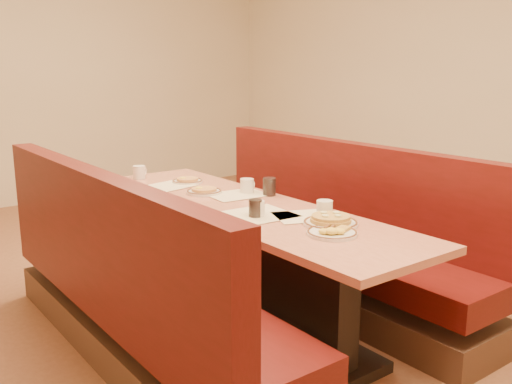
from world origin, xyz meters
TOP-DOWN VIEW (x-y plane):
  - ground at (0.00, 0.00)m, footprint 8.00×8.00m
  - diner_table at (0.00, 0.00)m, footprint 0.70×2.50m
  - booth_left at (-0.73, 0.00)m, footprint 0.55×2.50m
  - booth_right at (0.73, 0.00)m, footprint 0.55×2.50m
  - placemat_near_left at (-0.12, -0.24)m, footprint 0.47×0.36m
  - placemat_near_right at (0.12, -0.43)m, footprint 0.42×0.37m
  - placemat_far_left at (-0.12, 0.72)m, footprint 0.40×0.34m
  - placemat_far_right at (0.12, 0.23)m, footprint 0.37×0.29m
  - pancake_plate at (0.10, -0.63)m, footprint 0.28×0.28m
  - eggs_plate at (-0.01, -0.75)m, footprint 0.25×0.25m
  - extra_plate_mid at (0.07, 0.76)m, footprint 0.21×0.21m
  - extra_plate_far at (-0.02, 0.40)m, footprint 0.23×0.23m
  - coffee_mug_a at (0.19, -0.49)m, footprint 0.12×0.09m
  - coffee_mug_b at (-0.09, -0.26)m, footprint 0.11×0.08m
  - coffee_mug_c at (0.21, 0.24)m, footprint 0.12×0.09m
  - coffee_mug_d at (-0.13, 1.10)m, footprint 0.12×0.09m
  - soda_tumbler_near at (-0.11, -0.27)m, footprint 0.07×0.07m
  - soda_tumbler_mid at (0.28, 0.11)m, footprint 0.08×0.08m

SIDE VIEW (x-z plane):
  - ground at x=0.00m, z-range 0.00..0.00m
  - booth_left at x=-0.73m, z-range -0.16..0.89m
  - booth_right at x=0.73m, z-range -0.16..0.89m
  - diner_table at x=0.00m, z-range 0.00..0.75m
  - placemat_near_left at x=-0.12m, z-range 0.75..0.76m
  - placemat_near_right at x=0.12m, z-range 0.75..0.76m
  - placemat_far_left at x=-0.12m, z-range 0.75..0.76m
  - placemat_far_right at x=0.12m, z-range 0.75..0.76m
  - eggs_plate at x=-0.01m, z-range 0.74..0.79m
  - extra_plate_mid at x=0.07m, z-range 0.74..0.79m
  - extra_plate_far at x=-0.02m, z-range 0.74..0.79m
  - pancake_plate at x=0.10m, z-range 0.74..0.80m
  - coffee_mug_b at x=-0.09m, z-range 0.75..0.84m
  - coffee_mug_a at x=0.19m, z-range 0.75..0.85m
  - coffee_mug_c at x=0.21m, z-range 0.75..0.85m
  - coffee_mug_d at x=-0.13m, z-range 0.75..0.85m
  - soda_tumbler_near at x=-0.11m, z-range 0.75..0.85m
  - soda_tumbler_mid at x=0.28m, z-range 0.75..0.86m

